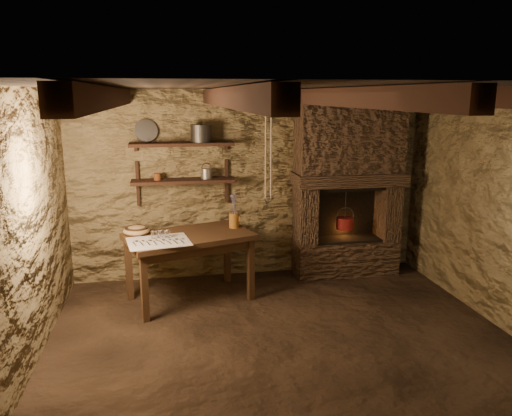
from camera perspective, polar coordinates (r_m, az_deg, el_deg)
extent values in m
plane|color=black|center=(4.96, 3.28, -15.24)|extent=(4.50, 4.50, 0.00)
cube|color=brown|center=(6.44, -0.77, 2.71)|extent=(4.50, 0.04, 2.40)
cube|color=brown|center=(2.73, 13.74, -12.08)|extent=(4.50, 0.04, 2.40)
cube|color=brown|center=(4.55, -25.24, -2.82)|extent=(0.04, 4.00, 2.40)
cube|color=brown|center=(5.50, 26.89, -0.45)|extent=(0.04, 4.00, 2.40)
cube|color=black|center=(4.38, 3.69, 13.70)|extent=(4.50, 4.00, 0.04)
cube|color=black|center=(4.27, -16.73, 12.01)|extent=(0.14, 3.95, 0.16)
cube|color=black|center=(4.28, -2.99, 12.52)|extent=(0.14, 3.95, 0.16)
cube|color=black|center=(4.52, 9.98, 12.37)|extent=(0.14, 3.95, 0.16)
cube|color=black|center=(4.96, 21.13, 11.74)|extent=(0.14, 3.95, 0.16)
cube|color=black|center=(6.18, -8.33, 3.08)|extent=(1.25, 0.30, 0.04)
cube|color=black|center=(6.12, -8.47, 7.24)|extent=(1.25, 0.30, 0.04)
cube|color=#38271C|center=(6.77, 10.12, -5.49)|extent=(1.35, 0.45, 0.45)
cube|color=#38271C|center=(6.44, 5.63, -0.76)|extent=(0.23, 0.45, 0.75)
cube|color=#38271C|center=(6.83, 14.75, -0.34)|extent=(0.23, 0.45, 0.75)
cube|color=#38271C|center=(6.50, 10.58, 3.30)|extent=(1.43, 0.51, 0.16)
cube|color=#38271C|center=(6.46, 10.69, 8.16)|extent=(1.35, 0.45, 0.94)
cube|color=black|center=(6.79, 9.75, -0.17)|extent=(0.90, 0.06, 0.75)
cube|color=#332011|center=(5.71, -7.68, -3.26)|extent=(1.55, 1.17, 0.06)
cube|color=#332011|center=(5.74, -7.66, -4.11)|extent=(1.41, 1.02, 0.10)
cube|color=silver|center=(5.46, -11.07, -3.79)|extent=(0.72, 0.62, 0.01)
cylinder|color=#9E601E|center=(5.91, -2.53, -1.41)|extent=(0.12, 0.12, 0.18)
torus|color=#9E601E|center=(5.91, -1.95, -1.22)|extent=(0.02, 0.10, 0.10)
ellipsoid|color=olive|center=(5.82, -13.48, -2.54)|extent=(0.37, 0.37, 0.11)
cylinder|color=#2B2926|center=(6.12, -6.30, 8.38)|extent=(0.27, 0.27, 0.19)
cylinder|color=#A5A6A0|center=(6.20, -12.46, 8.62)|extent=(0.29, 0.17, 0.27)
cylinder|color=#582911|center=(6.16, -11.21, 3.54)|extent=(0.10, 0.10, 0.08)
cylinder|color=maroon|center=(6.59, 10.11, -1.73)|extent=(0.29, 0.29, 0.15)
torus|color=#2B2926|center=(6.57, 10.15, -0.94)|extent=(0.25, 0.02, 0.25)
cylinder|color=#2B2926|center=(6.53, 10.20, 0.33)|extent=(0.01, 0.01, 0.44)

